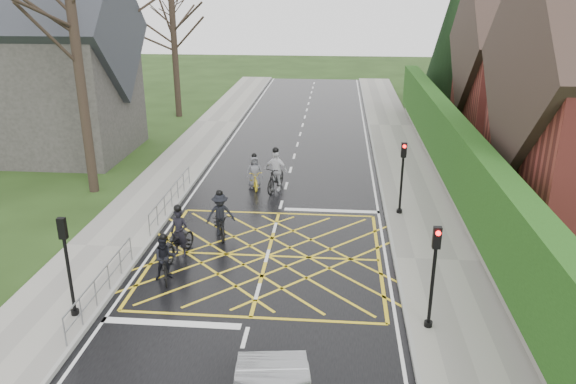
# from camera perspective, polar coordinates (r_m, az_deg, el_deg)

# --- Properties ---
(ground) EXTENTS (120.00, 120.00, 0.00)m
(ground) POSITION_cam_1_polar(r_m,az_deg,el_deg) (20.38, -2.12, -6.51)
(ground) COLOR black
(ground) RESTS_ON ground
(road) EXTENTS (9.00, 80.00, 0.01)m
(road) POSITION_cam_1_polar(r_m,az_deg,el_deg) (20.38, -2.12, -6.50)
(road) COLOR black
(road) RESTS_ON ground
(sidewalk_right) EXTENTS (3.00, 80.00, 0.15)m
(sidewalk_right) POSITION_cam_1_polar(r_m,az_deg,el_deg) (20.54, 14.85, -6.79)
(sidewalk_right) COLOR gray
(sidewalk_right) RESTS_ON ground
(sidewalk_left) EXTENTS (3.00, 80.00, 0.15)m
(sidewalk_left) POSITION_cam_1_polar(r_m,az_deg,el_deg) (21.87, -17.99, -5.40)
(sidewalk_left) COLOR gray
(sidewalk_left) RESTS_ON ground
(stone_wall) EXTENTS (0.50, 38.00, 0.70)m
(stone_wall) POSITION_cam_1_polar(r_m,az_deg,el_deg) (26.17, 16.65, -0.30)
(stone_wall) COLOR slate
(stone_wall) RESTS_ON ground
(hedge) EXTENTS (0.90, 38.00, 2.80)m
(hedge) POSITION_cam_1_polar(r_m,az_deg,el_deg) (25.63, 17.05, 3.36)
(hedge) COLOR #1A3E11
(hedge) RESTS_ON stone_wall
(house_far) EXTENTS (9.80, 8.80, 10.30)m
(house_far) POSITION_cam_1_polar(r_m,az_deg,el_deg) (38.41, 24.37, 11.38)
(house_far) COLOR maroon
(house_far) RESTS_ON ground
(conifer) EXTENTS (4.60, 4.60, 10.00)m
(conifer) POSITION_cam_1_polar(r_m,az_deg,el_deg) (45.01, 16.32, 14.24)
(conifer) COLOR black
(conifer) RESTS_ON ground
(church) EXTENTS (8.80, 7.80, 11.00)m
(church) POSITION_cam_1_polar(r_m,az_deg,el_deg) (34.24, -23.12, 11.62)
(church) COLOR #2D2B28
(church) RESTS_ON ground
(tree_near) EXTENTS (9.24, 9.24, 11.44)m
(tree_near) POSITION_cam_1_polar(r_m,az_deg,el_deg) (26.60, -21.08, 16.30)
(tree_near) COLOR black
(tree_near) RESTS_ON ground
(tree_far) EXTENTS (8.40, 8.40, 10.40)m
(tree_far) POSITION_cam_1_polar(r_m,az_deg,el_deg) (41.73, -11.68, 17.23)
(tree_far) COLOR black
(tree_far) RESTS_ON ground
(railing_south) EXTENTS (0.05, 5.04, 1.03)m
(railing_south) POSITION_cam_1_polar(r_m,az_deg,el_deg) (18.20, -18.42, -8.39)
(railing_south) COLOR slate
(railing_south) RESTS_ON ground
(railing_north) EXTENTS (0.05, 6.04, 1.03)m
(railing_north) POSITION_cam_1_polar(r_m,az_deg,el_deg) (24.60, -11.79, -0.09)
(railing_north) COLOR slate
(railing_north) RESTS_ON ground
(traffic_light_ne) EXTENTS (0.24, 0.31, 3.21)m
(traffic_light_ne) POSITION_cam_1_polar(r_m,az_deg,el_deg) (23.63, 11.48, 1.32)
(traffic_light_ne) COLOR black
(traffic_light_ne) RESTS_ON ground
(traffic_light_se) EXTENTS (0.24, 0.31, 3.21)m
(traffic_light_se) POSITION_cam_1_polar(r_m,az_deg,el_deg) (15.99, 14.50, -8.54)
(traffic_light_se) COLOR black
(traffic_light_se) RESTS_ON ground
(traffic_light_sw) EXTENTS (0.24, 0.31, 3.21)m
(traffic_light_sw) POSITION_cam_1_polar(r_m,az_deg,el_deg) (17.20, -21.40, -7.22)
(traffic_light_sw) COLOR black
(traffic_light_sw) RESTS_ON ground
(cyclist_rear) EXTENTS (1.19, 2.14, 1.97)m
(cyclist_rear) POSITION_cam_1_polar(r_m,az_deg,el_deg) (20.46, -10.99, -4.80)
(cyclist_rear) COLOR black
(cyclist_rear) RESTS_ON ground
(cyclist_back) EXTENTS (0.99, 1.69, 1.64)m
(cyclist_back) POSITION_cam_1_polar(r_m,az_deg,el_deg) (19.03, -12.42, -7.00)
(cyclist_back) COLOR black
(cyclist_back) RESTS_ON ground
(cyclist_mid) EXTENTS (1.30, 2.04, 1.87)m
(cyclist_mid) POSITION_cam_1_polar(r_m,az_deg,el_deg) (21.86, -6.90, -2.75)
(cyclist_mid) COLOR black
(cyclist_mid) RESTS_ON ground
(cyclist_front) EXTENTS (1.21, 2.19, 2.11)m
(cyclist_front) POSITION_cam_1_polar(r_m,az_deg,el_deg) (26.43, -1.27, 1.77)
(cyclist_front) COLOR black
(cyclist_front) RESTS_ON ground
(cyclist_lead) EXTENTS (1.10, 1.87, 1.72)m
(cyclist_lead) POSITION_cam_1_polar(r_m,az_deg,el_deg) (26.86, -3.44, 1.63)
(cyclist_lead) COLOR gold
(cyclist_lead) RESTS_ON ground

